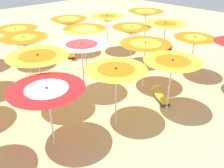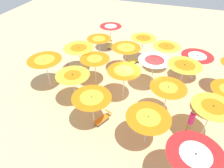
% 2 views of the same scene
% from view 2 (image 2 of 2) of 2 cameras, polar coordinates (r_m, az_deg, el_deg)
% --- Properties ---
extents(ground, '(41.99, 41.99, 0.04)m').
position_cam_2_polar(ground, '(14.39, 7.43, -2.36)').
color(ground, '#D1B57F').
extents(beach_umbrella_1, '(2.23, 2.23, 2.19)m').
position_cam_2_polar(beach_umbrella_1, '(15.52, 23.00, 6.84)').
color(beach_umbrella_1, silver).
rests_on(beach_umbrella_1, ground).
extents(beach_umbrella_2, '(2.07, 2.07, 2.29)m').
position_cam_2_polar(beach_umbrella_2, '(15.90, 15.15, 9.75)').
color(beach_umbrella_2, silver).
rests_on(beach_umbrella_2, ground).
extents(beach_umbrella_3, '(2.06, 2.06, 2.28)m').
position_cam_2_polar(beach_umbrella_3, '(16.85, 8.87, 12.25)').
color(beach_umbrella_3, silver).
rests_on(beach_umbrella_3, ground).
extents(beach_umbrella_4, '(1.92, 1.92, 2.46)m').
position_cam_2_polar(beach_umbrella_4, '(18.34, -0.39, 15.76)').
color(beach_umbrella_4, silver).
rests_on(beach_umbrella_4, ground).
extents(beach_umbrella_6, '(2.19, 2.19, 2.44)m').
position_cam_2_polar(beach_umbrella_6, '(13.66, 19.87, 4.47)').
color(beach_umbrella_6, silver).
rests_on(beach_umbrella_6, ground).
extents(beach_umbrella_7, '(2.13, 2.13, 2.42)m').
position_cam_2_polar(beach_umbrella_7, '(13.69, 11.90, 6.08)').
color(beach_umbrella_7, silver).
rests_on(beach_umbrella_7, ground).
extents(beach_umbrella_8, '(2.20, 2.20, 2.24)m').
position_cam_2_polar(beach_umbrella_8, '(15.30, 4.04, 9.89)').
color(beach_umbrella_8, silver).
rests_on(beach_umbrella_8, ground).
extents(beach_umbrella_9, '(1.98, 1.98, 2.15)m').
position_cam_2_polar(beach_umbrella_9, '(16.84, -3.73, 12.29)').
color(beach_umbrella_9, silver).
rests_on(beach_umbrella_9, ground).
extents(beach_umbrella_10, '(2.11, 2.11, 2.44)m').
position_cam_2_polar(beach_umbrella_10, '(11.12, 26.72, -6.38)').
color(beach_umbrella_10, silver).
rests_on(beach_umbrella_10, ground).
extents(beach_umbrella_11, '(2.05, 2.05, 2.37)m').
position_cam_2_polar(beach_umbrella_11, '(11.57, 15.61, -1.65)').
color(beach_umbrella_11, silver).
rests_on(beach_umbrella_11, ground).
extents(beach_umbrella_12, '(2.08, 2.08, 2.40)m').
position_cam_2_polar(beach_umbrella_12, '(12.40, 3.42, 3.31)').
color(beach_umbrella_12, silver).
rests_on(beach_umbrella_12, ground).
extents(beach_umbrella_13, '(2.05, 2.05, 2.23)m').
position_cam_2_polar(beach_umbrella_13, '(13.96, -4.89, 6.56)').
color(beach_umbrella_13, silver).
rests_on(beach_umbrella_13, ground).
extents(beach_umbrella_14, '(2.28, 2.28, 2.30)m').
position_cam_2_polar(beach_umbrella_14, '(15.31, -9.42, 9.68)').
color(beach_umbrella_14, silver).
rests_on(beach_umbrella_14, ground).
extents(beach_umbrella_15, '(2.28, 2.28, 2.52)m').
position_cam_2_polar(beach_umbrella_15, '(8.86, 22.43, -18.75)').
color(beach_umbrella_15, silver).
rests_on(beach_umbrella_15, ground).
extents(beach_umbrella_16, '(2.20, 2.20, 2.18)m').
position_cam_2_polar(beach_umbrella_16, '(9.99, 10.19, -10.04)').
color(beach_umbrella_16, silver).
rests_on(beach_umbrella_16, ground).
extents(beach_umbrella_17, '(2.14, 2.14, 2.26)m').
position_cam_2_polar(beach_umbrella_17, '(10.77, -5.77, -4.59)').
color(beach_umbrella_17, silver).
rests_on(beach_umbrella_17, ground).
extents(beach_umbrella_18, '(2.04, 2.04, 2.37)m').
position_cam_2_polar(beach_umbrella_18, '(12.29, -11.07, 1.90)').
color(beach_umbrella_18, silver).
rests_on(beach_umbrella_18, ground).
extents(beach_umbrella_19, '(2.29, 2.29, 2.42)m').
position_cam_2_polar(beach_umbrella_19, '(14.13, -18.57, 6.09)').
color(beach_umbrella_19, silver).
rests_on(beach_umbrella_19, ground).
extents(lounger_0, '(0.82, 1.19, 0.59)m').
position_cam_2_polar(lounger_0, '(17.21, 5.93, 6.21)').
color(lounger_0, '#333338').
rests_on(lounger_0, ground).
extents(lounger_2, '(0.88, 1.28, 0.61)m').
position_cam_2_polar(lounger_2, '(12.20, -2.73, -9.83)').
color(lounger_2, '#333338').
rests_on(lounger_2, ground).
extents(lounger_4, '(1.25, 0.76, 0.71)m').
position_cam_2_polar(lounger_4, '(16.43, -11.11, 4.03)').
color(lounger_4, olive).
rests_on(lounger_4, ground).
extents(lounger_5, '(0.64, 1.34, 0.55)m').
position_cam_2_polar(lounger_5, '(19.86, -0.69, 11.08)').
color(lounger_5, silver).
rests_on(lounger_5, ground).
extents(beachgoer_0, '(0.30, 0.30, 1.85)m').
position_cam_2_polar(beachgoer_0, '(11.82, 21.52, -9.87)').
color(beachgoer_0, '#A3704C').
rests_on(beachgoer_0, ground).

